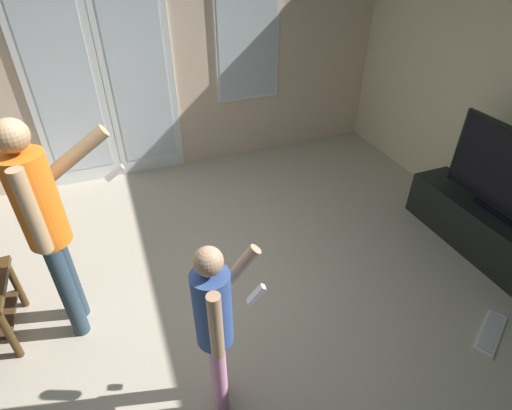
{
  "coord_description": "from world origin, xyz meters",
  "views": [
    {
      "loc": [
        -0.13,
        -2.11,
        2.45
      ],
      "look_at": [
        0.66,
        -0.08,
        0.9
      ],
      "focal_mm": 27.99,
      "sensor_mm": 36.0,
      "label": 1
    }
  ],
  "objects_px": {
    "flat_screen_tv": "(510,175)",
    "person_child": "(216,321)",
    "tv_stand": "(487,232)",
    "person_adult": "(46,218)",
    "loose_keyboard": "(491,333)"
  },
  "relations": [
    {
      "from": "person_adult",
      "to": "loose_keyboard",
      "type": "distance_m",
      "value": 3.16
    },
    {
      "from": "flat_screen_tv",
      "to": "person_child",
      "type": "bearing_deg",
      "value": -169.32
    },
    {
      "from": "tv_stand",
      "to": "person_child",
      "type": "bearing_deg",
      "value": -169.4
    },
    {
      "from": "person_child",
      "to": "tv_stand",
      "type": "bearing_deg",
      "value": 10.6
    },
    {
      "from": "person_adult",
      "to": "person_child",
      "type": "height_order",
      "value": "person_adult"
    },
    {
      "from": "person_adult",
      "to": "loose_keyboard",
      "type": "relative_size",
      "value": 3.63
    },
    {
      "from": "person_adult",
      "to": "loose_keyboard",
      "type": "bearing_deg",
      "value": -23.42
    },
    {
      "from": "person_child",
      "to": "loose_keyboard",
      "type": "relative_size",
      "value": 2.8
    },
    {
      "from": "flat_screen_tv",
      "to": "person_adult",
      "type": "relative_size",
      "value": 0.69
    },
    {
      "from": "tv_stand",
      "to": "loose_keyboard",
      "type": "distance_m",
      "value": 1.0
    },
    {
      "from": "tv_stand",
      "to": "person_child",
      "type": "height_order",
      "value": "person_child"
    },
    {
      "from": "person_child",
      "to": "loose_keyboard",
      "type": "height_order",
      "value": "person_child"
    },
    {
      "from": "tv_stand",
      "to": "person_adult",
      "type": "bearing_deg",
      "value": 172.25
    },
    {
      "from": "loose_keyboard",
      "to": "person_child",
      "type": "bearing_deg",
      "value": 172.97
    },
    {
      "from": "tv_stand",
      "to": "flat_screen_tv",
      "type": "bearing_deg",
      "value": 114.97
    }
  ]
}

